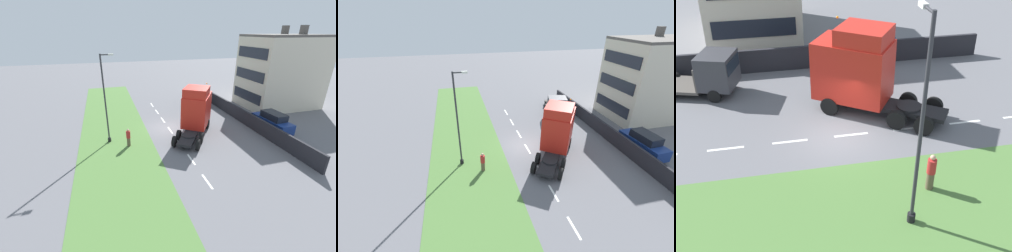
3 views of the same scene
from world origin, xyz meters
The scene contains 10 objects.
ground_plane centered at (0.00, 0.00, 0.00)m, with size 120.00×120.00×0.00m, color slate.
grass_verge centered at (-6.00, 0.00, 0.01)m, with size 7.00×44.00×0.01m.
lane_markings centered at (0.00, -0.70, 0.00)m, with size 0.16×21.00×0.00m.
boundary_wall centered at (9.00, 0.00, 0.80)m, with size 0.25×24.00×1.60m.
building_block centered at (17.55, 3.82, 4.90)m, with size 10.18×7.15×10.88m.
lorry_cab centered at (2.62, -1.62, 2.49)m, with size 6.06×7.20×5.09m.
flatbed_truck centered at (6.28, 6.60, 1.39)m, with size 3.85×6.06×2.63m.
parked_car centered at (10.74, -3.78, 1.03)m, with size 2.03×4.88×2.12m.
lamp_post centered at (-6.55, -1.67, 3.93)m, with size 1.28×0.32×8.42m.
pedestrian centered at (-4.87, -3.11, 0.87)m, with size 0.39×0.39×1.77m.
Camera 1 is at (-6.53, -22.56, 10.26)m, focal length 24.00 mm.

